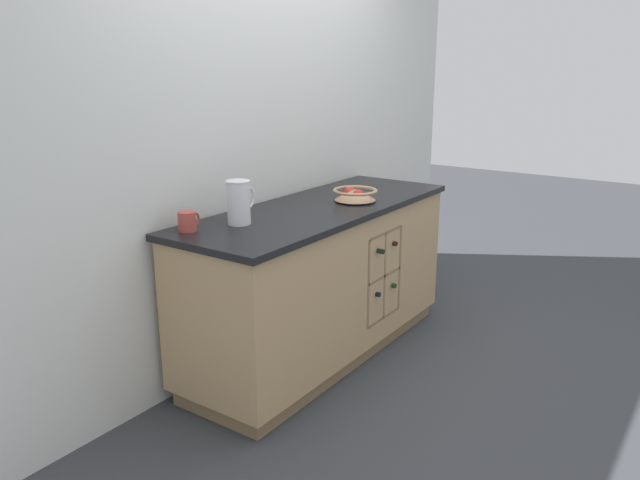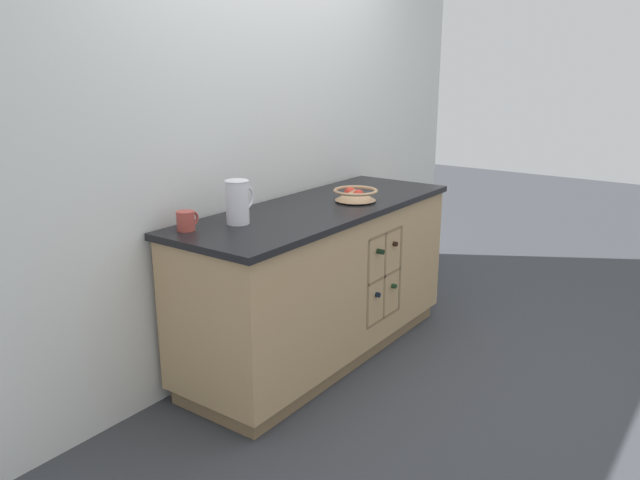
{
  "view_description": "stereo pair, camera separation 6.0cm",
  "coord_description": "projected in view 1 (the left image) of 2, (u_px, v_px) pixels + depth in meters",
  "views": [
    {
      "loc": [
        -2.8,
        -1.94,
        1.68
      ],
      "look_at": [
        0.0,
        0.0,
        0.7
      ],
      "focal_mm": 35.0,
      "sensor_mm": 36.0,
      "label": 1
    },
    {
      "loc": [
        -2.76,
        -1.99,
        1.68
      ],
      "look_at": [
        0.0,
        0.0,
        0.7
      ],
      "focal_mm": 35.0,
      "sensor_mm": 36.0,
      "label": 2
    }
  ],
  "objects": [
    {
      "name": "ground_plane",
      "position": [
        320.0,
        353.0,
        3.73
      ],
      "size": [
        14.0,
        14.0,
        0.0
      ],
      "primitive_type": "plane",
      "color": "#383A3F"
    },
    {
      "name": "back_wall",
      "position": [
        266.0,
        135.0,
        3.59
      ],
      "size": [
        4.4,
        0.06,
        2.55
      ],
      "primitive_type": "cube",
      "color": "silver",
      "rests_on": "ground_plane"
    },
    {
      "name": "kitchen_island",
      "position": [
        321.0,
        281.0,
        3.61
      ],
      "size": [
        1.91,
        0.68,
        0.9
      ],
      "color": "olive",
      "rests_on": "ground_plane"
    },
    {
      "name": "fruit_bowl",
      "position": [
        355.0,
        194.0,
        3.59
      ],
      "size": [
        0.26,
        0.26,
        0.08
      ],
      "color": "tan",
      "rests_on": "kitchen_island"
    },
    {
      "name": "white_pitcher",
      "position": [
        239.0,
        201.0,
        3.07
      ],
      "size": [
        0.18,
        0.12,
        0.22
      ],
      "color": "white",
      "rests_on": "kitchen_island"
    },
    {
      "name": "ceramic_mug",
      "position": [
        188.0,
        221.0,
        2.96
      ],
      "size": [
        0.12,
        0.09,
        0.09
      ],
      "color": "#B7473D",
      "rests_on": "kitchen_island"
    }
  ]
}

